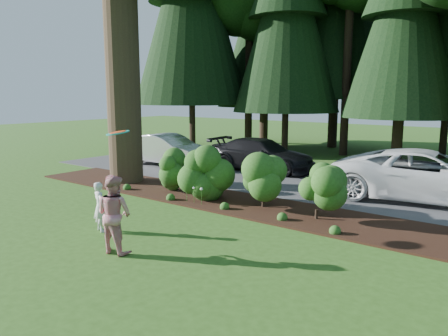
# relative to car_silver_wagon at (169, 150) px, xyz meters

# --- Properties ---
(ground) EXTENTS (80.00, 80.00, 0.00)m
(ground) POSITION_rel_car_silver_wagon_xyz_m (6.01, -7.08, -0.75)
(ground) COLOR #2B4F16
(ground) RESTS_ON ground
(mulch_bed) EXTENTS (16.00, 2.50, 0.05)m
(mulch_bed) POSITION_rel_car_silver_wagon_xyz_m (6.01, -3.83, -0.72)
(mulch_bed) COLOR black
(mulch_bed) RESTS_ON ground
(driveway) EXTENTS (22.00, 6.00, 0.03)m
(driveway) POSITION_rel_car_silver_wagon_xyz_m (6.01, 0.42, -0.73)
(driveway) COLOR #38383A
(driveway) RESTS_ON ground
(shrub_row) EXTENTS (6.53, 1.60, 1.61)m
(shrub_row) POSITION_rel_car_silver_wagon_xyz_m (6.78, -3.94, 0.06)
(shrub_row) COLOR #224715
(shrub_row) RESTS_ON ground
(lily_cluster) EXTENTS (0.69, 0.09, 0.57)m
(lily_cluster) POSITION_rel_car_silver_wagon_xyz_m (5.71, -4.68, -0.25)
(lily_cluster) COLOR #224715
(lily_cluster) RESTS_ON ground
(car_silver_wagon) EXTENTS (4.42, 1.67, 1.44)m
(car_silver_wagon) POSITION_rel_car_silver_wagon_xyz_m (0.00, 0.00, 0.00)
(car_silver_wagon) COLOR silver
(car_silver_wagon) RESTS_ON driveway
(car_white_suv) EXTENTS (6.04, 3.46, 1.58)m
(car_white_suv) POSITION_rel_car_silver_wagon_xyz_m (11.20, -0.01, 0.07)
(car_white_suv) COLOR white
(car_white_suv) RESTS_ON driveway
(car_dark_suv) EXTENTS (4.87, 2.23, 1.38)m
(car_dark_suv) POSITION_rel_car_silver_wagon_xyz_m (4.20, 1.44, -0.03)
(car_dark_suv) COLOR black
(car_dark_suv) RESTS_ON driveway
(child) EXTENTS (0.51, 0.40, 1.22)m
(child) POSITION_rel_car_silver_wagon_xyz_m (5.63, -8.02, -0.14)
(child) COLOR silver
(child) RESTS_ON ground
(adult) EXTENTS (0.89, 0.73, 1.67)m
(adult) POSITION_rel_car_silver_wagon_xyz_m (7.07, -8.72, 0.08)
(adult) COLOR #AB1633
(adult) RESTS_ON ground
(frisbee) EXTENTS (0.56, 0.55, 0.15)m
(frisbee) POSITION_rel_car_silver_wagon_xyz_m (5.95, -7.64, 1.65)
(frisbee) COLOR #198C7F
(frisbee) RESTS_ON ground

